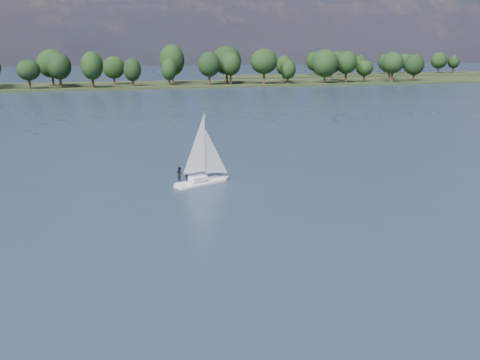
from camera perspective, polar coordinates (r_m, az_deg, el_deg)
ground at (r=113.57m, az=-7.32°, el=6.06°), size 700.00×700.00×0.00m
far_shore at (r=224.47m, az=-11.53°, el=9.80°), size 660.00×40.00×1.50m
far_shore_back at (r=323.75m, az=17.79°, el=10.64°), size 220.00×30.00×1.40m
sailboat at (r=61.79m, az=-4.28°, el=1.76°), size 6.84×4.48×8.78m
treeline at (r=220.14m, az=-11.60°, el=11.85°), size 562.67×73.61×18.92m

